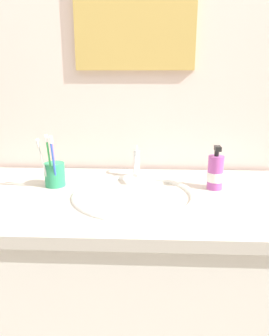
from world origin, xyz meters
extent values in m
cube|color=beige|center=(0.00, 0.35, 1.20)|extent=(2.49, 0.04, 2.40)
cube|color=silver|center=(0.00, 0.00, 0.41)|extent=(1.23, 0.58, 0.82)
cube|color=#BCB7AD|center=(0.00, 0.00, 0.84)|extent=(1.29, 0.62, 0.04)
ellipsoid|color=white|center=(0.01, -0.01, 0.81)|extent=(0.37, 0.37, 0.09)
torus|color=white|center=(0.01, -0.01, 0.86)|extent=(0.42, 0.42, 0.02)
cylinder|color=#595B60|center=(0.01, -0.01, 0.77)|extent=(0.03, 0.03, 0.01)
cylinder|color=silver|center=(0.01, 0.21, 0.91)|extent=(0.02, 0.02, 0.11)
cylinder|color=silver|center=(0.01, 0.15, 0.92)|extent=(0.02, 0.12, 0.06)
cylinder|color=silver|center=(0.01, 0.22, 0.97)|extent=(0.01, 0.05, 0.01)
cylinder|color=#2D9966|center=(-0.28, 0.08, 0.90)|extent=(0.07, 0.07, 0.09)
cylinder|color=green|center=(-0.29, 0.05, 0.96)|extent=(0.01, 0.05, 0.18)
cube|color=white|center=(-0.29, 0.02, 1.05)|extent=(0.01, 0.02, 0.03)
cylinder|color=white|center=(-0.31, 0.05, 0.95)|extent=(0.02, 0.05, 0.17)
cube|color=white|center=(-0.32, 0.03, 1.03)|extent=(0.01, 0.02, 0.03)
cylinder|color=blue|center=(-0.27, 0.04, 0.95)|extent=(0.01, 0.05, 0.18)
cube|color=white|center=(-0.27, 0.02, 1.04)|extent=(0.01, 0.02, 0.03)
cylinder|color=purple|center=(-0.27, 0.06, 0.95)|extent=(0.01, 0.03, 0.18)
cube|color=white|center=(-0.27, 0.04, 1.04)|extent=(0.01, 0.02, 0.03)
cylinder|color=#B24CA5|center=(0.30, 0.08, 0.92)|extent=(0.05, 0.05, 0.12)
cylinder|color=black|center=(0.30, 0.08, 0.99)|extent=(0.02, 0.02, 0.02)
cube|color=black|center=(0.30, 0.06, 1.01)|extent=(0.02, 0.04, 0.02)
cylinder|color=white|center=(0.30, 0.08, 0.90)|extent=(0.06, 0.06, 0.03)
camera|label=1|loc=(0.06, -1.05, 1.26)|focal=35.10mm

